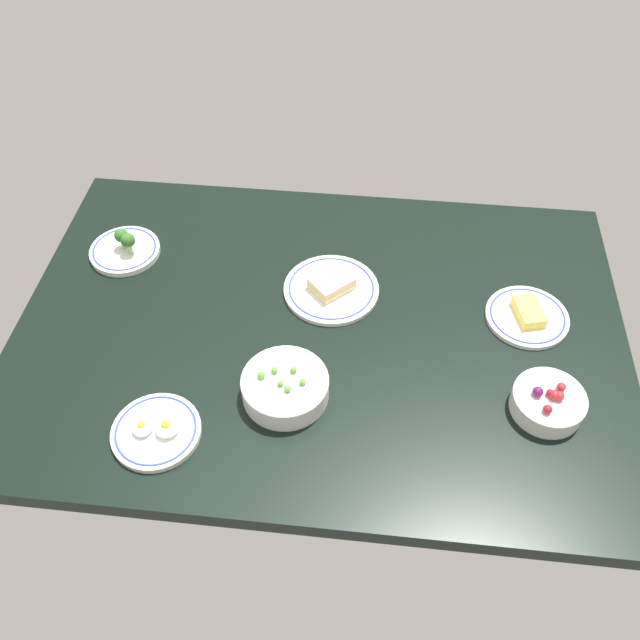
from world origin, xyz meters
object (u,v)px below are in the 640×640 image
object	(u,v)px
bowl_berries	(548,402)
plate_cheese	(527,316)
plate_broccoli	(125,249)
bowl_peas	(285,387)
plate_eggs	(156,431)
plate_sandwich	(331,288)

from	to	relation	value
bowl_berries	plate_cheese	world-z (taller)	bowl_berries
bowl_berries	plate_cheese	bearing A→B (deg)	93.26
plate_broccoli	plate_cheese	bearing A→B (deg)	-6.68
bowl_berries	bowl_peas	size ratio (longest dim) A/B	0.82
plate_eggs	bowl_peas	xyz separation A→B (cm)	(24.03, 12.06, 1.73)
plate_sandwich	plate_eggs	distance (cm)	52.48
plate_broccoli	plate_eggs	distance (cm)	54.62
plate_eggs	bowl_peas	bearing A→B (deg)	26.66
bowl_berries	plate_cheese	xyz separation A→B (cm)	(-1.40, 24.56, -1.60)
plate_sandwich	plate_broccoli	xyz separation A→B (cm)	(-52.23, 7.54, 0.38)
plate_eggs	bowl_berries	bearing A→B (deg)	10.41
plate_cheese	bowl_peas	xyz separation A→B (cm)	(-51.80, -26.69, 1.83)
bowl_peas	bowl_berries	bearing A→B (deg)	2.29
plate_sandwich	plate_cheese	world-z (taller)	plate_sandwich
bowl_peas	plate_broccoli	bearing A→B (deg)	140.15
plate_cheese	plate_eggs	distance (cm)	85.16
bowl_berries	plate_broccoli	bearing A→B (deg)	160.00
plate_sandwich	bowl_berries	size ratio (longest dim) A/B	1.51
plate_sandwich	plate_eggs	size ratio (longest dim) A/B	1.27
plate_sandwich	plate_eggs	xyz separation A→B (cm)	(-30.62, -42.62, -0.04)
bowl_berries	bowl_peas	distance (cm)	53.24
plate_cheese	plate_eggs	world-z (taller)	plate_eggs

